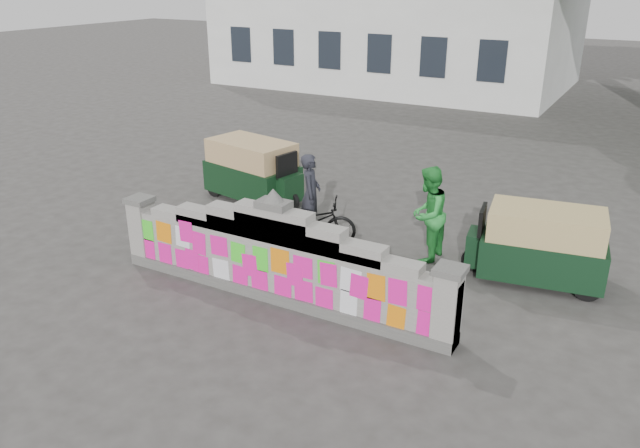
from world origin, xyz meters
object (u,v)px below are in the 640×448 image
object	(u,v)px
cyclist_bike	(311,221)
cyclist_rider	(311,206)
pedestrian	(428,214)
rickshaw_left	(254,170)
rickshaw_right	(540,244)

from	to	relation	value
cyclist_bike	cyclist_rider	distance (m)	0.34
pedestrian	rickshaw_left	bearing A→B (deg)	-101.81
rickshaw_left	rickshaw_right	distance (m)	7.08
cyclist_rider	rickshaw_right	bearing A→B (deg)	-105.17
pedestrian	rickshaw_right	bearing A→B (deg)	95.87
cyclist_bike	rickshaw_right	bearing A→B (deg)	-105.17
pedestrian	rickshaw_left	distance (m)	5.07
cyclist_bike	rickshaw_right	world-z (taller)	rickshaw_right
rickshaw_left	cyclist_bike	bearing A→B (deg)	-21.67
cyclist_bike	rickshaw_left	distance (m)	3.07
rickshaw_left	pedestrian	bearing A→B (deg)	-2.89
cyclist_bike	rickshaw_right	distance (m)	4.47
cyclist_bike	cyclist_rider	bearing A→B (deg)	-0.00
cyclist_bike	rickshaw_left	size ratio (longest dim) A/B	0.69
cyclist_bike	cyclist_rider	xyz separation A→B (m)	(0.00, 0.00, 0.34)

